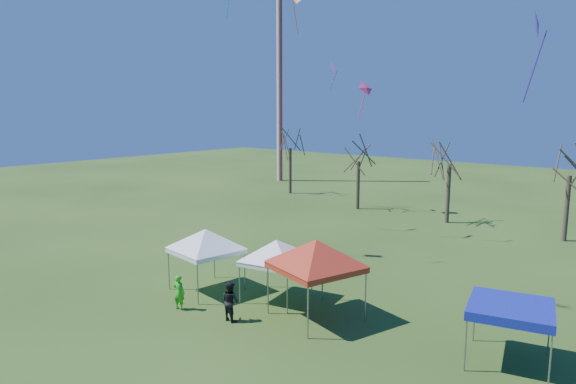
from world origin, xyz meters
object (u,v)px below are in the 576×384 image
at_px(radio_mast, 279,78).
at_px(person_green, 179,292).
at_px(tent_white_mid, 276,244).
at_px(tree_2, 451,143).
at_px(tree_1, 359,144).
at_px(tent_red, 316,245).
at_px(tree_3, 572,151).
at_px(tree_0, 290,132).
at_px(tent_white_west, 206,233).
at_px(tent_blue, 511,309).
at_px(person_dark, 230,301).

xyz_separation_m(radio_mast, person_green, (23.58, -34.29, -11.71)).
bearing_deg(tent_white_mid, tree_2, 91.30).
height_order(tree_1, tent_red, tree_1).
bearing_deg(radio_mast, person_green, -55.49).
bearing_deg(tree_3, tree_1, 177.94).
relative_size(tree_0, tent_red, 1.95).
relative_size(tree_2, tent_white_west, 2.04).
xyz_separation_m(tree_0, person_green, (16.42, -27.67, -5.69)).
height_order(tent_blue, person_dark, tent_blue).
bearing_deg(tree_2, radio_mast, 159.43).
xyz_separation_m(tent_white_mid, tent_blue, (10.29, 0.63, -0.69)).
xyz_separation_m(tent_blue, person_dark, (-10.20, -3.70, -1.15)).
distance_m(tree_1, person_dark, 26.38).
distance_m(tent_white_west, person_green, 3.34).
relative_size(tent_white_west, tent_blue, 1.20).
height_order(tree_1, tree_3, tree_3).
bearing_deg(tree_1, person_dark, -69.77).
bearing_deg(person_dark, tent_blue, -157.06).
distance_m(tent_white_mid, person_dark, 3.58).
height_order(tree_3, tent_red, tree_3).
height_order(radio_mast, tent_white_west, radio_mast).
bearing_deg(tent_white_west, tree_0, 121.55).
bearing_deg(person_dark, radio_mast, -49.09).
distance_m(tree_0, tent_white_west, 29.83).
bearing_deg(tent_blue, tent_white_west, -172.16).
xyz_separation_m(tree_3, tent_white_west, (-11.39, -21.90, -3.19)).
bearing_deg(person_dark, tree_3, -105.28).
distance_m(radio_mast, tent_blue, 48.30).
relative_size(radio_mast, tree_0, 2.96).
distance_m(radio_mast, tree_1, 20.72).
height_order(tree_0, person_dark, tree_0).
xyz_separation_m(tree_1, tent_red, (11.57, -21.76, -2.58)).
distance_m(tree_1, tent_red, 24.78).
bearing_deg(tree_0, tent_white_west, -58.45).
distance_m(tree_2, tent_white_mid, 21.28).
bearing_deg(radio_mast, person_dark, -52.11).
bearing_deg(tree_2, tent_red, -81.61).
relative_size(tent_white_west, tent_red, 0.93).
xyz_separation_m(tree_0, tent_red, (21.65, -24.50, -3.27)).
bearing_deg(tree_3, tree_0, 172.92).
xyz_separation_m(tent_red, tent_blue, (7.59, 1.15, -1.22)).
distance_m(tree_3, tent_red, 21.98).
distance_m(radio_mast, person_dark, 44.22).
xyz_separation_m(tree_2, tent_white_west, (-2.99, -22.23, -3.40)).
distance_m(tree_2, tent_blue, 23.41).
height_order(tree_3, tent_white_west, tree_3).
bearing_deg(tent_blue, tent_white_mid, -176.51).
bearing_deg(tent_white_mid, person_green, -124.39).
bearing_deg(tree_0, tree_1, -15.18).
bearing_deg(person_dark, tent_white_mid, -85.43).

